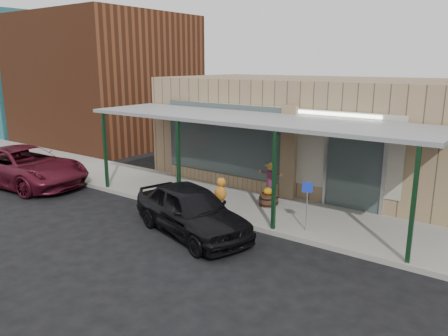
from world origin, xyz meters
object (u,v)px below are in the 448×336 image
Objects in this scene: barrel_scarecrow at (270,190)px; barrel_pumpkin at (268,199)px; parked_sedan at (192,210)px; car_maroon at (24,166)px; handicap_sign at (307,200)px.

barrel_pumpkin is at bearing -77.17° from barrel_scarecrow.
barrel_scarecrow is 3.36m from parked_sedan.
car_maroon is (-8.73, -0.01, 0.05)m from parked_sedan.
barrel_scarecrow is at bearing 98.61° from barrel_pumpkin.
car_maroon is at bearing -156.36° from barrel_scarecrow.
car_maroon is at bearing 165.26° from handicap_sign.
barrel_scarecrow is 0.26× the size of car_maroon.
barrel_scarecrow is 1.95× the size of barrel_pumpkin.
barrel_scarecrow is 2.53m from handicap_sign.
barrel_scarecrow is 9.94m from car_maroon.
handicap_sign is at bearing -86.27° from car_maroon.
parked_sedan is at bearing -169.44° from handicap_sign.
parked_sedan is (-0.65, -3.29, 0.08)m from barrel_scarecrow.
barrel_pumpkin is 0.53× the size of handicap_sign.
handicap_sign is 0.25× the size of car_maroon.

